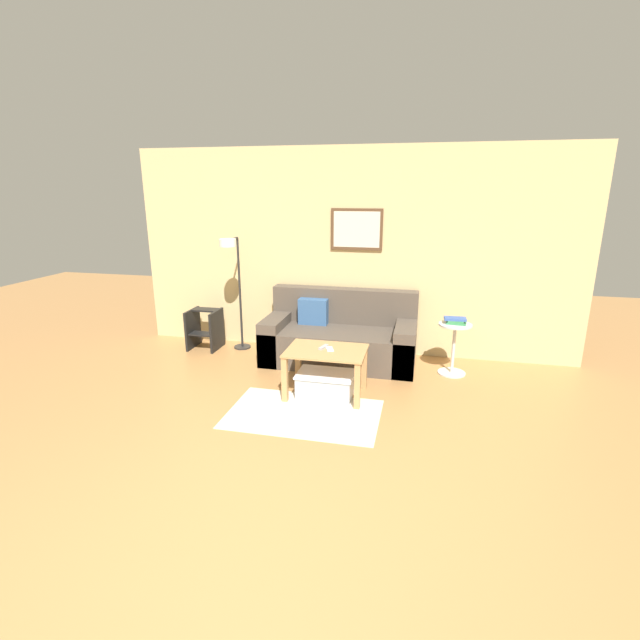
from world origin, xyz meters
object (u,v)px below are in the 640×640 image
at_px(floor_lamp, 233,271).
at_px(remote_control, 324,347).
at_px(step_stool, 205,328).
at_px(coffee_table, 326,360).
at_px(book_stack, 456,321).
at_px(side_table, 454,344).
at_px(cell_phone, 330,349).
at_px(storage_bin, 326,384).
at_px(couch, 340,338).

bearing_deg(floor_lamp, remote_control, -34.61).
relative_size(floor_lamp, step_stool, 2.83).
bearing_deg(step_stool, remote_control, -28.72).
relative_size(coffee_table, floor_lamp, 0.54).
distance_m(coffee_table, book_stack, 1.59).
bearing_deg(coffee_table, book_stack, 34.56).
relative_size(side_table, remote_control, 3.96).
bearing_deg(book_stack, floor_lamp, 177.94).
xyz_separation_m(side_table, book_stack, (-0.00, 0.02, 0.27)).
xyz_separation_m(coffee_table, cell_phone, (0.03, 0.02, 0.11)).
bearing_deg(remote_control, storage_bin, -45.07).
bearing_deg(storage_bin, remote_control, 118.38).
relative_size(side_table, step_stool, 1.14).
distance_m(coffee_table, cell_phone, 0.12).
bearing_deg(side_table, remote_control, -148.27).
bearing_deg(storage_bin, couch, 92.63).
xyz_separation_m(coffee_table, book_stack, (1.29, 0.89, 0.25)).
bearing_deg(side_table, storage_bin, -145.18).
bearing_deg(remote_control, book_stack, 48.93).
height_order(remote_control, cell_phone, remote_control).
xyz_separation_m(couch, cell_phone, (0.08, -0.97, 0.20)).
distance_m(storage_bin, step_stool, 2.16).
bearing_deg(side_table, couch, 174.62).
relative_size(storage_bin, remote_control, 3.86).
distance_m(coffee_table, floor_lamp, 1.84).
distance_m(remote_control, cell_phone, 0.08).
height_order(cell_phone, step_stool, step_stool).
height_order(side_table, step_stool, side_table).
bearing_deg(coffee_table, step_stool, 150.59).
relative_size(couch, cell_phone, 12.97).
bearing_deg(coffee_table, storage_bin, -78.39).
xyz_separation_m(side_table, cell_phone, (-1.26, -0.85, 0.13)).
bearing_deg(side_table, book_stack, 92.83).
xyz_separation_m(floor_lamp, side_table, (2.69, -0.12, -0.71)).
bearing_deg(coffee_table, cell_phone, 31.05).
relative_size(remote_control, step_stool, 0.29).
distance_m(couch, cell_phone, 1.00).
xyz_separation_m(storage_bin, floor_lamp, (-1.40, 1.01, 0.94)).
bearing_deg(book_stack, couch, 175.48).
relative_size(storage_bin, book_stack, 2.27).
distance_m(storage_bin, book_stack, 1.66).
height_order(storage_bin, floor_lamp, floor_lamp).
bearing_deg(book_stack, coffee_table, -145.44).
distance_m(side_table, cell_phone, 1.52).
bearing_deg(step_stool, floor_lamp, -7.68).
height_order(couch, step_stool, couch).
xyz_separation_m(floor_lamp, step_stool, (-0.47, 0.06, -0.79)).
bearing_deg(floor_lamp, couch, 0.38).
distance_m(side_table, remote_control, 1.57).
height_order(floor_lamp, remote_control, floor_lamp).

